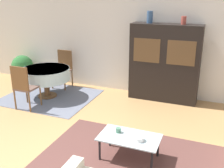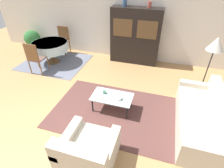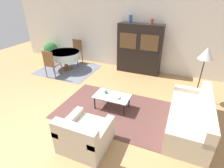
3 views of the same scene
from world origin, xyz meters
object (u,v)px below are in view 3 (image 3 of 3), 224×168
object	(u,v)px
armchair	(84,135)
floor_lamp	(206,56)
vase_short	(152,21)
cup	(106,92)
vase_tall	(130,19)
dining_chair_near	(51,63)
dining_chair_far	(76,50)
bowl	(117,97)
dining_table	(65,55)
potted_plant	(51,50)
coffee_table	(112,97)
couch	(191,118)
display_cabinet	(139,49)

from	to	relation	value
armchair	floor_lamp	bearing A→B (deg)	52.68
vase_short	cup	bearing A→B (deg)	-102.07
cup	vase_tall	world-z (taller)	vase_tall
dining_chair_near	vase_tall	bearing A→B (deg)	36.50
dining_chair_near	armchair	bearing A→B (deg)	-40.66
dining_chair_far	floor_lamp	world-z (taller)	floor_lamp
dining_chair_near	bowl	size ratio (longest dim) A/B	6.92
floor_lamp	dining_chair_far	bearing A→B (deg)	165.03
dining_table	dining_chair_near	xyz separation A→B (m)	(0.00, -0.83, -0.01)
potted_plant	dining_chair_near	bearing A→B (deg)	-49.27
coffee_table	cup	bearing A→B (deg)	162.51
dining_table	vase_tall	world-z (taller)	vase_tall
dining_chair_far	cup	distance (m)	3.63
couch	bowl	size ratio (longest dim) A/B	14.07
dining_chair_far	vase_tall	bearing A→B (deg)	-177.57
couch	dining_chair_far	world-z (taller)	dining_chair_far
floor_lamp	bowl	size ratio (longest dim) A/B	10.92
dining_table	bowl	xyz separation A→B (m)	(2.97, -1.83, -0.17)
cup	vase_short	world-z (taller)	vase_short
armchair	vase_tall	bearing A→B (deg)	95.92
couch	bowl	bearing A→B (deg)	90.55
bowl	vase_tall	bearing A→B (deg)	102.16
dining_table	potted_plant	xyz separation A→B (m)	(-1.36, 0.75, -0.12)
armchair	dining_chair_far	bearing A→B (deg)	124.61
dining_table	dining_chair_far	world-z (taller)	dining_chair_far
display_cabinet	dining_chair_far	distance (m)	2.81
coffee_table	floor_lamp	world-z (taller)	floor_lamp
coffee_table	bowl	world-z (taller)	bowl
floor_lamp	cup	size ratio (longest dim) A/B	19.12
dining_table	cup	bearing A→B (deg)	-33.46
dining_table	bowl	size ratio (longest dim) A/B	8.17
coffee_table	dining_chair_far	distance (m)	3.83
vase_tall	potted_plant	xyz separation A→B (m)	(-3.74, -0.18, -1.53)
display_cabinet	vase_tall	world-z (taller)	vase_tall
couch	cup	size ratio (longest dim) A/B	24.65
coffee_table	dining_chair_far	xyz separation A→B (m)	(-2.80, 2.61, 0.23)
vase_short	potted_plant	bearing A→B (deg)	-177.71
armchair	vase_short	distance (m)	4.50
display_cabinet	vase_short	size ratio (longest dim) A/B	10.11
floor_lamp	cup	xyz separation A→B (m)	(-2.32, -1.23, -0.95)
floor_lamp	bowl	world-z (taller)	floor_lamp
dining_table	dining_chair_far	size ratio (longest dim) A/B	1.18
bowl	vase_short	world-z (taller)	vase_short
coffee_table	bowl	xyz separation A→B (m)	(0.17, -0.06, 0.07)
coffee_table	dining_chair_near	world-z (taller)	dining_chair_near
dining_chair_near	floor_lamp	xyz separation A→B (m)	(4.91, 0.34, 0.80)
potted_plant	floor_lamp	bearing A→B (deg)	-11.14
dining_chair_far	vase_short	distance (m)	3.44
display_cabinet	floor_lamp	world-z (taller)	display_cabinet
dining_table	potted_plant	world-z (taller)	potted_plant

